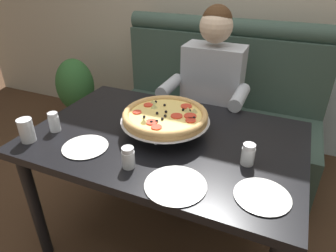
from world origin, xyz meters
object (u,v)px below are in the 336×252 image
object	(u,v)px
shaker_oregano	(248,156)
plate_far_side	(262,195)
dining_table	(165,150)
booth_bench	(212,118)
plate_near_right	(176,184)
drinking_glass	(27,131)
diner_main	(208,95)
plate_near_left	(85,146)
potted_plant	(76,90)
pizza	(165,116)
shaker_pepper_flakes	(54,123)
shaker_parmesan	(128,159)

from	to	relation	value
shaker_oregano	plate_far_side	distance (m)	0.21
dining_table	booth_bench	bearing A→B (deg)	90.00
plate_near_right	drinking_glass	size ratio (longest dim) A/B	2.11
plate_far_side	drinking_glass	world-z (taller)	drinking_glass
diner_main	plate_near_left	distance (m)	0.95
dining_table	plate_far_side	xyz separation A→B (m)	(0.51, -0.26, 0.10)
booth_bench	drinking_glass	world-z (taller)	booth_bench
dining_table	potted_plant	xyz separation A→B (m)	(-1.39, 0.97, -0.27)
booth_bench	dining_table	size ratio (longest dim) A/B	1.20
plate_near_left	plate_near_right	size ratio (longest dim) A/B	0.87
pizza	drinking_glass	size ratio (longest dim) A/B	3.79
pizza	shaker_oregano	bearing A→B (deg)	-12.64
plate_near_left	plate_far_side	size ratio (longest dim) A/B	1.02
shaker_oregano	shaker_pepper_flakes	xyz separation A→B (m)	(-0.95, -0.11, 0.00)
shaker_pepper_flakes	plate_near_right	distance (m)	0.74
booth_bench	diner_main	size ratio (longest dim) A/B	1.26
shaker_oregano	plate_near_left	xyz separation A→B (m)	(-0.72, -0.18, -0.03)
plate_near_right	potted_plant	bearing A→B (deg)	140.66
plate_far_side	booth_bench	bearing A→B (deg)	113.58
drinking_glass	diner_main	bearing A→B (deg)	57.05
potted_plant	plate_far_side	bearing A→B (deg)	-32.81
dining_table	plate_near_left	size ratio (longest dim) A/B	6.26
dining_table	pizza	size ratio (longest dim) A/B	3.04
booth_bench	shaker_pepper_flakes	distance (m)	1.27
pizza	plate_far_side	xyz separation A→B (m)	(0.52, -0.28, -0.09)
pizza	potted_plant	distance (m)	1.73
shaker_parmesan	potted_plant	xyz separation A→B (m)	(-1.35, 1.26, -0.40)
dining_table	potted_plant	distance (m)	1.71
shaker_pepper_flakes	shaker_parmesan	bearing A→B (deg)	-12.99
plate_near_left	potted_plant	distance (m)	1.67
shaker_pepper_flakes	plate_near_right	world-z (taller)	shaker_pepper_flakes
shaker_pepper_flakes	shaker_parmesan	distance (m)	0.51
dining_table	plate_near_right	size ratio (longest dim) A/B	5.46
plate_near_left	shaker_oregano	bearing A→B (deg)	13.85
plate_near_right	pizza	bearing A→B (deg)	119.54
booth_bench	shaker_pepper_flakes	world-z (taller)	booth_bench
plate_near_left	shaker_pepper_flakes	bearing A→B (deg)	163.78
shaker_parmesan	plate_near_right	xyz separation A→B (m)	(0.23, -0.03, -0.03)
plate_near_left	plate_near_right	bearing A→B (deg)	-9.35
plate_far_side	shaker_parmesan	bearing A→B (deg)	-176.23
dining_table	plate_near_right	xyz separation A→B (m)	(0.19, -0.33, 0.10)
shaker_oregano	drinking_glass	size ratio (longest dim) A/B	0.84
shaker_oregano	potted_plant	xyz separation A→B (m)	(-1.81, 1.04, -0.40)
diner_main	pizza	world-z (taller)	diner_main
shaker_pepper_flakes	drinking_glass	distance (m)	0.14
dining_table	shaker_pepper_flakes	distance (m)	0.58
shaker_parmesan	plate_near_left	world-z (taller)	shaker_parmesan
booth_bench	potted_plant	xyz separation A→B (m)	(-1.39, 0.06, -0.01)
shaker_pepper_flakes	plate_far_side	xyz separation A→B (m)	(1.05, -0.08, -0.03)
plate_near_right	drinking_glass	distance (m)	0.78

